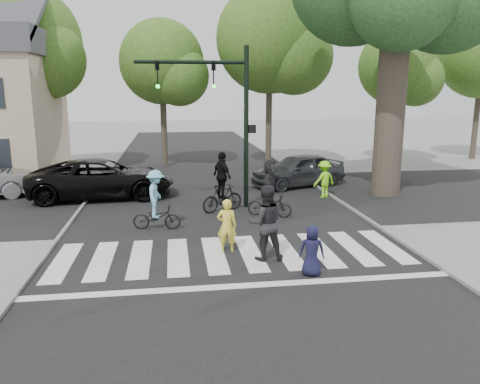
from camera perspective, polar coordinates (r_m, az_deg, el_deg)
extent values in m
plane|color=gray|center=(12.09, -0.30, -9.13)|extent=(120.00, 120.00, 0.00)
cube|color=black|center=(16.81, -2.68, -2.93)|extent=(10.00, 70.00, 0.01)
cube|color=black|center=(19.71, -3.54, -0.66)|extent=(70.00, 10.00, 0.01)
cube|color=gray|center=(17.08, -19.81, -3.26)|extent=(0.10, 70.00, 0.10)
cube|color=gray|center=(17.98, 13.56, -2.10)|extent=(0.10, 70.00, 0.10)
cube|color=silver|center=(13.25, -20.80, -7.97)|extent=(0.55, 3.00, 0.01)
cube|color=silver|center=(13.06, -16.48, -7.95)|extent=(0.55, 3.00, 0.01)
cube|color=silver|center=(12.95, -12.06, -7.88)|extent=(0.55, 3.00, 0.01)
cube|color=silver|center=(12.92, -7.59, -7.76)|extent=(0.55, 3.00, 0.01)
cube|color=silver|center=(12.96, -3.13, -7.60)|extent=(0.55, 3.00, 0.01)
cube|color=silver|center=(13.08, 1.28, -7.39)|extent=(0.55, 3.00, 0.01)
cube|color=silver|center=(13.28, 5.57, -7.15)|extent=(0.55, 3.00, 0.01)
cube|color=silver|center=(13.54, 9.71, -6.88)|extent=(0.55, 3.00, 0.01)
cube|color=silver|center=(13.88, 13.67, -6.59)|extent=(0.55, 3.00, 0.01)
cube|color=silver|center=(14.27, 17.42, -6.28)|extent=(0.55, 3.00, 0.01)
cube|color=silver|center=(10.99, 0.59, -11.35)|extent=(10.00, 0.30, 0.01)
cylinder|color=black|center=(17.62, 0.76, 7.69)|extent=(0.18, 0.18, 6.00)
cylinder|color=black|center=(17.39, -5.99, 15.48)|extent=(4.00, 0.14, 0.14)
imported|color=black|center=(17.42, -3.25, 14.03)|extent=(0.16, 0.20, 1.00)
sphere|color=#19E533|center=(17.30, -3.19, 12.72)|extent=(0.14, 0.14, 0.14)
imported|color=black|center=(17.36, -10.03, 13.88)|extent=(0.16, 0.20, 1.00)
sphere|color=#19E533|center=(17.23, -9.99, 12.56)|extent=(0.14, 0.14, 0.14)
cube|color=black|center=(17.66, 1.47, 7.69)|extent=(0.28, 0.18, 0.30)
cube|color=#FF660C|center=(17.67, 1.82, 7.70)|extent=(0.02, 0.14, 0.20)
cube|color=white|center=(17.57, 0.76, 10.29)|extent=(0.90, 0.04, 0.18)
cylinder|color=brown|center=(20.75, 17.84, 9.19)|extent=(1.20, 1.20, 7.00)
cylinder|color=brown|center=(20.79, 19.44, 17.38)|extent=(1.29, 1.74, 2.93)
cylinder|color=brown|center=(27.88, -24.06, 8.79)|extent=(0.36, 0.36, 6.44)
sphere|color=#2E5C18|center=(27.97, -24.74, 16.31)|extent=(5.80, 5.80, 5.80)
sphere|color=#2E5C18|center=(26.77, -22.63, 14.73)|extent=(4.06, 4.06, 4.06)
cylinder|color=brown|center=(27.99, -9.29, 8.83)|extent=(0.36, 0.36, 5.60)
sphere|color=#2E5C18|center=(27.99, -9.53, 15.38)|extent=(4.80, 4.80, 4.80)
sphere|color=#2E5C18|center=(27.24, -7.41, 13.84)|extent=(3.36, 3.36, 3.36)
cylinder|color=brown|center=(27.24, 3.54, 10.05)|extent=(0.36, 0.36, 6.72)
sphere|color=#2E5C18|center=(27.36, 3.66, 18.11)|extent=(6.00, 6.00, 6.00)
sphere|color=#2E5C18|center=(26.68, 6.67, 16.13)|extent=(4.20, 4.20, 4.20)
cylinder|color=brown|center=(30.66, 18.18, 8.54)|extent=(0.36, 0.36, 5.46)
sphere|color=#2E5C18|center=(30.65, 18.58, 14.36)|extent=(4.60, 4.60, 4.60)
sphere|color=#2E5C18|center=(30.43, 20.65, 12.76)|extent=(3.22, 3.22, 3.22)
cylinder|color=brown|center=(34.22, 26.91, 8.75)|extent=(0.36, 0.36, 6.16)
imported|color=yellow|center=(12.95, -1.61, -4.12)|extent=(0.61, 0.45, 1.51)
imported|color=#161633|center=(11.49, 8.76, -7.08)|extent=(0.70, 0.56, 1.26)
imported|color=#232225|center=(12.32, 3.13, -3.77)|extent=(1.00, 0.78, 2.02)
imported|color=black|center=(15.35, -10.11, -3.05)|extent=(1.60, 0.76, 0.81)
imported|color=#72BCD3|center=(15.17, -10.22, -0.23)|extent=(0.72, 1.07, 1.55)
imported|color=black|center=(17.31, -2.17, -0.75)|extent=(1.74, 1.20, 1.03)
imported|color=black|center=(17.14, -2.19, 1.97)|extent=(0.85, 1.12, 1.77)
imported|color=black|center=(16.67, 3.62, -1.58)|extent=(1.70, 1.23, 0.85)
imported|color=#232225|center=(16.49, 3.65, 1.16)|extent=(1.10, 1.56, 1.63)
imported|color=black|center=(20.33, -16.46, 1.59)|extent=(6.07, 3.13, 1.64)
imported|color=#333438|center=(22.06, 7.11, 2.69)|extent=(4.87, 3.24, 1.54)
imported|color=#8AFE1A|center=(19.83, 10.23, 1.53)|extent=(1.14, 0.89, 1.56)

